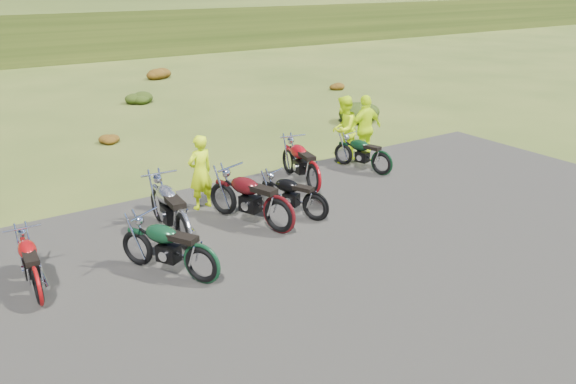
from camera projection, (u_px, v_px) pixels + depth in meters
ground at (271, 251)px, 10.89m from camera, size 300.00×300.00×0.00m
gravel_pad at (334, 297)px, 9.34m from camera, size 20.00×12.00×0.04m
shrub_4 at (107, 137)px, 17.76m from camera, size 0.77×0.77×0.45m
shrub_5 at (138, 96)px, 23.35m from camera, size 1.03×1.03×0.61m
shrub_6 at (157, 71)px, 28.93m from camera, size 1.30×1.30×0.77m
shrub_7 at (361, 108)px, 20.52m from camera, size 1.56×1.56×0.92m
shrub_8 at (334, 85)px, 26.22m from camera, size 0.77×0.77×0.45m
motorcycle_1 at (41, 306)px, 9.08m from camera, size 0.69×1.88×0.98m
motorcycle_2 at (203, 284)px, 9.71m from camera, size 1.66×2.19×1.11m
motorcycle_3 at (185, 251)px, 10.88m from camera, size 0.92×2.38×1.22m
motorcycle_4 at (279, 234)px, 11.60m from camera, size 1.50×2.45×1.22m
motorcycle_5 at (315, 222)px, 12.19m from camera, size 1.32×1.94×0.97m
motorcycle_6 at (313, 193)px, 13.78m from camera, size 1.10×2.30×1.16m
motorcycle_7 at (381, 176)px, 14.96m from camera, size 1.08×1.99×0.99m
person_middle at (200, 173)px, 12.55m from camera, size 0.69×0.52×1.72m
person_right_a at (343, 130)px, 15.71m from camera, size 1.16×1.11×1.89m
person_right_b at (365, 129)px, 15.80m from camera, size 1.13×0.52×1.89m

